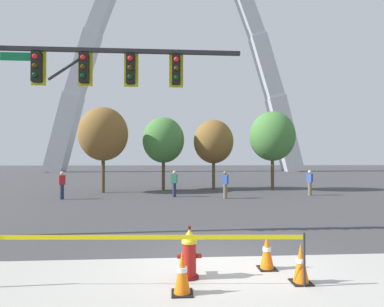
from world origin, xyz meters
TOP-DOWN VIEW (x-y plane):
  - ground_plane at (0.00, 0.00)m, footprint 240.00×240.00m
  - fire_hydrant at (-0.64, -1.06)m, footprint 0.46×0.48m
  - caution_tape_barrier at (-1.35, -1.44)m, footprint 5.48×0.38m
  - traffic_cone_by_hydrant at (-0.80, -1.76)m, footprint 0.36×0.36m
  - traffic_cone_mid_sidewalk at (0.98, -0.69)m, footprint 0.36×0.36m
  - traffic_cone_curb_edge at (1.37, -1.44)m, footprint 0.36×0.36m
  - traffic_signal_gantry at (-4.06, 2.57)m, footprint 7.82×0.44m
  - monument_arch at (-0.00, 52.16)m, footprint 48.67×3.30m
  - tree_far_left at (-5.69, 14.78)m, footprint 3.37×3.37m
  - tree_left_mid at (-1.60, 16.43)m, footprint 3.12×3.12m
  - tree_center_left at (2.24, 16.72)m, footprint 3.05×3.05m
  - tree_center_right at (6.52, 15.67)m, footprint 3.35×3.35m
  - pedestrian_walking_left at (7.78, 12.21)m, footprint 0.35×0.39m
  - pedestrian_standing_center at (-0.82, 11.96)m, footprint 0.38×0.29m
  - pedestrian_walking_right at (2.14, 10.96)m, footprint 0.39×0.37m
  - pedestrian_near_trees at (-7.22, 11.18)m, footprint 0.39×0.34m

SIDE VIEW (x-z plane):
  - ground_plane at x=0.00m, z-range 0.00..0.00m
  - traffic_cone_by_hydrant at x=-0.80m, z-range -0.01..0.72m
  - traffic_cone_mid_sidewalk at x=0.98m, z-range -0.01..0.72m
  - traffic_cone_curb_edge at x=1.37m, z-range -0.01..0.72m
  - fire_hydrant at x=-0.64m, z-range -0.03..0.96m
  - caution_tape_barrier at x=-1.35m, z-range 0.18..1.15m
  - pedestrian_walking_left at x=7.78m, z-range 0.02..1.61m
  - pedestrian_standing_center at x=-0.82m, z-range 0.02..1.61m
  - pedestrian_walking_right at x=2.14m, z-range 0.02..1.61m
  - pedestrian_near_trees at x=-7.22m, z-range 0.02..1.61m
  - tree_center_left at x=2.24m, z-range 0.98..6.33m
  - tree_left_mid at x=-1.60m, z-range 1.00..6.47m
  - tree_center_right at x=6.52m, z-range 1.08..6.94m
  - tree_far_left at x=-5.69m, z-range 1.09..6.99m
  - traffic_signal_gantry at x=-4.06m, z-range 1.40..7.40m
  - monument_arch at x=0.00m, z-range -3.51..47.88m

